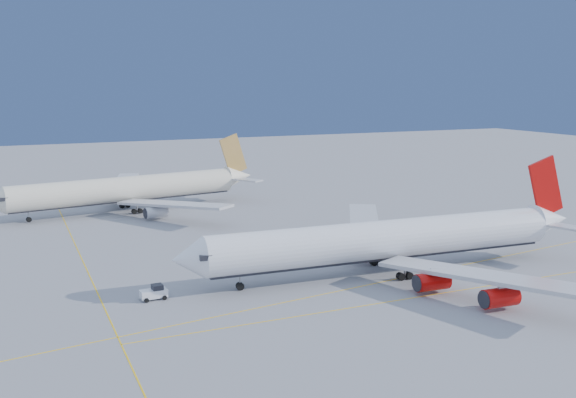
% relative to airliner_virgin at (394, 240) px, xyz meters
% --- Properties ---
extents(ground, '(500.00, 500.00, 0.00)m').
position_rel_airliner_virgin_xyz_m(ground, '(-5.14, 1.94, -5.31)').
color(ground, slate).
rests_on(ground, ground).
extents(taxiway_lines, '(118.86, 140.00, 0.02)m').
position_rel_airliner_virgin_xyz_m(taxiway_lines, '(-19.86, 8.29, -5.30)').
color(taxiway_lines, yellow).
rests_on(taxiway_lines, ground).
extents(airliner_virgin, '(71.38, 64.10, 17.61)m').
position_rel_airliner_virgin_xyz_m(airliner_virgin, '(0.00, 0.00, 0.00)').
color(airliner_virgin, white).
rests_on(airliner_virgin, ground).
extents(airliner_etihad, '(65.58, 59.93, 17.17)m').
position_rel_airliner_virgin_xyz_m(airliner_etihad, '(-29.15, 67.77, -0.09)').
color(airliner_etihad, beige).
rests_on(airliner_etihad, ground).
extents(pushback_tug, '(3.77, 2.41, 2.07)m').
position_rel_airliner_virgin_xyz_m(pushback_tug, '(-38.13, 2.26, -4.35)').
color(pushback_tug, white).
rests_on(pushback_tug, ground).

